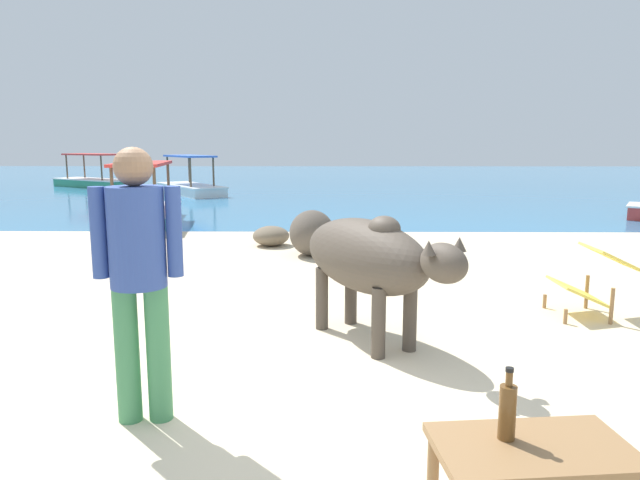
{
  "coord_description": "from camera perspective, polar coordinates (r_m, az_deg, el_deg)",
  "views": [
    {
      "loc": [
        0.26,
        -3.76,
        1.68
      ],
      "look_at": [
        0.17,
        3.0,
        0.55
      ],
      "focal_mm": 32.49,
      "sensor_mm": 36.0,
      "label": 1
    }
  ],
  "objects": [
    {
      "name": "bottle",
      "position": [
        2.49,
        17.98,
        -15.68
      ],
      "size": [
        0.07,
        0.07,
        0.3
      ],
      "color": "brown",
      "rests_on": "low_bench_table"
    },
    {
      "name": "boat_white",
      "position": [
        19.87,
        -12.66,
        5.22
      ],
      "size": [
        3.01,
        3.69,
        1.29
      ],
      "rotation": [
        0.0,
        0.0,
        5.31
      ],
      "color": "white",
      "rests_on": "water_surface"
    },
    {
      "name": "cow",
      "position": [
        4.77,
        4.74,
        -1.73
      ],
      "size": [
        1.35,
        1.83,
        1.08
      ],
      "rotation": [
        0.0,
        0.0,
        5.27
      ],
      "color": "#4C4238",
      "rests_on": "sand_beach"
    },
    {
      "name": "boat_teal",
      "position": [
        12.51,
        -16.93,
        2.68
      ],
      "size": [
        1.7,
        3.8,
        1.29
      ],
      "rotation": [
        0.0,
        0.0,
        4.86
      ],
      "color": "teal",
      "rests_on": "water_surface"
    },
    {
      "name": "low_bench_table",
      "position": [
        2.57,
        20.14,
        -20.03
      ],
      "size": [
        0.8,
        0.52,
        0.48
      ],
      "rotation": [
        0.0,
        0.0,
        0.1
      ],
      "color": "olive",
      "rests_on": "sand_beach"
    },
    {
      "name": "sand_beach",
      "position": [
        4.12,
        -3.01,
        -14.27
      ],
      "size": [
        18.0,
        14.0,
        0.04
      ],
      "primitive_type": "cube",
      "color": "beige",
      "rests_on": "ground"
    },
    {
      "name": "shore_rock_medium",
      "position": [
        8.55,
        -0.8,
        0.71
      ],
      "size": [
        0.7,
        0.88,
        0.67
      ],
      "primitive_type": "ellipsoid",
      "rotation": [
        0.0,
        0.0,
        1.53
      ],
      "color": "brown",
      "rests_on": "sand_beach"
    },
    {
      "name": "deck_chair_far",
      "position": [
        6.11,
        25.46,
        -3.29
      ],
      "size": [
        0.77,
        0.56,
        0.68
      ],
      "rotation": [
        0.0,
        0.0,
        3.14
      ],
      "color": "olive",
      "rests_on": "sand_beach"
    },
    {
      "name": "shore_rock_large",
      "position": [
        9.42,
        -4.84,
        0.41
      ],
      "size": [
        0.7,
        0.72,
        0.32
      ],
      "primitive_type": "ellipsoid",
      "rotation": [
        0.0,
        0.0,
        1.36
      ],
      "color": "#756651",
      "rests_on": "sand_beach"
    },
    {
      "name": "water_surface",
      "position": [
        25.82,
        0.2,
        5.73
      ],
      "size": [
        60.0,
        36.0,
        0.03
      ],
      "primitive_type": "cube",
      "color": "teal",
      "rests_on": "ground"
    },
    {
      "name": "boat_green",
      "position": [
        24.21,
        -21.43,
        5.52
      ],
      "size": [
        3.71,
        2.95,
        1.29
      ],
      "rotation": [
        0.0,
        0.0,
        5.71
      ],
      "color": "#338E66",
      "rests_on": "water_surface"
    },
    {
      "name": "person_standing",
      "position": [
        3.49,
        -17.47,
        -2.37
      ],
      "size": [
        0.51,
        0.32,
        1.62
      ],
      "rotation": [
        0.0,
        0.0,
        1.68
      ],
      "color": "#428956",
      "rests_on": "sand_beach"
    }
  ]
}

